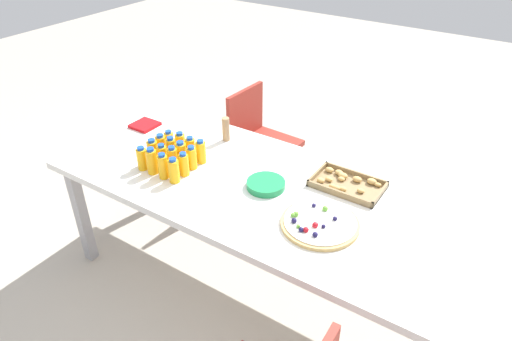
# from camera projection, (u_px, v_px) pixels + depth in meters

# --- Properties ---
(ground_plane) EXTENTS (12.00, 12.00, 0.00)m
(ground_plane) POSITION_uv_depth(u_px,v_px,m) (269.00, 290.00, 2.72)
(ground_plane) COLOR #B2A899
(party_table) EXTENTS (2.37, 0.93, 0.73)m
(party_table) POSITION_uv_depth(u_px,v_px,m) (271.00, 198.00, 2.36)
(party_table) COLOR silver
(party_table) RESTS_ON ground_plane
(chair_far_left) EXTENTS (0.42, 0.42, 0.83)m
(chair_far_left) POSITION_uv_depth(u_px,v_px,m) (258.00, 137.00, 3.28)
(chair_far_left) COLOR maroon
(chair_far_left) RESTS_ON ground_plane
(juice_bottle_0) EXTENTS (0.06, 0.06, 0.13)m
(juice_bottle_0) POSITION_uv_depth(u_px,v_px,m) (142.00, 159.00, 2.46)
(juice_bottle_0) COLOR #F8AE14
(juice_bottle_0) RESTS_ON party_table
(juice_bottle_1) EXTENTS (0.06, 0.06, 0.15)m
(juice_bottle_1) POSITION_uv_depth(u_px,v_px,m) (152.00, 161.00, 2.42)
(juice_bottle_1) COLOR #FAAC14
(juice_bottle_1) RESTS_ON party_table
(juice_bottle_2) EXTENTS (0.05, 0.05, 0.14)m
(juice_bottle_2) POSITION_uv_depth(u_px,v_px,m) (163.00, 166.00, 2.38)
(juice_bottle_2) COLOR #F9AD14
(juice_bottle_2) RESTS_ON party_table
(juice_bottle_3) EXTENTS (0.06, 0.06, 0.14)m
(juice_bottle_3) POSITION_uv_depth(u_px,v_px,m) (174.00, 171.00, 2.35)
(juice_bottle_3) COLOR #F8AC14
(juice_bottle_3) RESTS_ON party_table
(juice_bottle_4) EXTENTS (0.06, 0.06, 0.14)m
(juice_bottle_4) POSITION_uv_depth(u_px,v_px,m) (153.00, 152.00, 2.51)
(juice_bottle_4) COLOR #F9AB14
(juice_bottle_4) RESTS_ON party_table
(juice_bottle_5) EXTENTS (0.05, 0.05, 0.14)m
(juice_bottle_5) POSITION_uv_depth(u_px,v_px,m) (162.00, 156.00, 2.48)
(juice_bottle_5) COLOR #F8AF14
(juice_bottle_5) RESTS_ON party_table
(juice_bottle_6) EXTENTS (0.05, 0.05, 0.15)m
(juice_bottle_6) POSITION_uv_depth(u_px,v_px,m) (173.00, 160.00, 2.44)
(juice_bottle_6) COLOR #F9AB14
(juice_bottle_6) RESTS_ON party_table
(juice_bottle_7) EXTENTS (0.05, 0.05, 0.13)m
(juice_bottle_7) POSITION_uv_depth(u_px,v_px,m) (184.00, 165.00, 2.41)
(juice_bottle_7) COLOR #F9AA14
(juice_bottle_7) RESTS_ON party_table
(juice_bottle_8) EXTENTS (0.06, 0.06, 0.14)m
(juice_bottle_8) POSITION_uv_depth(u_px,v_px,m) (161.00, 146.00, 2.56)
(juice_bottle_8) COLOR #FAAB14
(juice_bottle_8) RESTS_ON party_table
(juice_bottle_9) EXTENTS (0.05, 0.05, 0.15)m
(juice_bottle_9) POSITION_uv_depth(u_px,v_px,m) (171.00, 150.00, 2.53)
(juice_bottle_9) COLOR #F9AF14
(juice_bottle_9) RESTS_ON party_table
(juice_bottle_10) EXTENTS (0.06, 0.06, 0.14)m
(juice_bottle_10) POSITION_uv_depth(u_px,v_px,m) (181.00, 154.00, 2.49)
(juice_bottle_10) COLOR #FBAF14
(juice_bottle_10) RESTS_ON party_table
(juice_bottle_11) EXTENTS (0.05, 0.05, 0.13)m
(juice_bottle_11) POSITION_uv_depth(u_px,v_px,m) (192.00, 158.00, 2.46)
(juice_bottle_11) COLOR #F8AB14
(juice_bottle_11) RESTS_ON party_table
(juice_bottle_12) EXTENTS (0.05, 0.05, 0.14)m
(juice_bottle_12) POSITION_uv_depth(u_px,v_px,m) (170.00, 142.00, 2.61)
(juice_bottle_12) COLOR #FAAE14
(juice_bottle_12) RESTS_ON party_table
(juice_bottle_13) EXTENTS (0.06, 0.06, 0.14)m
(juice_bottle_13) POSITION_uv_depth(u_px,v_px,m) (181.00, 144.00, 2.58)
(juice_bottle_13) COLOR #F9AE14
(juice_bottle_13) RESTS_ON party_table
(juice_bottle_14) EXTENTS (0.05, 0.05, 0.14)m
(juice_bottle_14) POSITION_uv_depth(u_px,v_px,m) (191.00, 149.00, 2.54)
(juice_bottle_14) COLOR #F8AE14
(juice_bottle_14) RESTS_ON party_table
(juice_bottle_15) EXTENTS (0.06, 0.06, 0.14)m
(juice_bottle_15) POSITION_uv_depth(u_px,v_px,m) (201.00, 152.00, 2.52)
(juice_bottle_15) COLOR #FAAE14
(juice_bottle_15) RESTS_ON party_table
(fruit_pizza) EXTENTS (0.36, 0.36, 0.05)m
(fruit_pizza) POSITION_uv_depth(u_px,v_px,m) (319.00, 223.00, 2.08)
(fruit_pizza) COLOR tan
(fruit_pizza) RESTS_ON party_table
(snack_tray) EXTENTS (0.36, 0.22, 0.04)m
(snack_tray) POSITION_uv_depth(u_px,v_px,m) (347.00, 183.00, 2.35)
(snack_tray) COLOR olive
(snack_tray) RESTS_ON party_table
(plate_stack) EXTENTS (0.20, 0.20, 0.03)m
(plate_stack) POSITION_uv_depth(u_px,v_px,m) (266.00, 184.00, 2.33)
(plate_stack) COLOR #1E8C4C
(plate_stack) RESTS_ON party_table
(napkin_stack) EXTENTS (0.15, 0.15, 0.02)m
(napkin_stack) POSITION_uv_depth(u_px,v_px,m) (145.00, 125.00, 2.91)
(napkin_stack) COLOR red
(napkin_stack) RESTS_ON party_table
(cardboard_tube) EXTENTS (0.04, 0.04, 0.15)m
(cardboard_tube) POSITION_uv_depth(u_px,v_px,m) (226.00, 129.00, 2.72)
(cardboard_tube) COLOR #9E7A56
(cardboard_tube) RESTS_ON party_table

